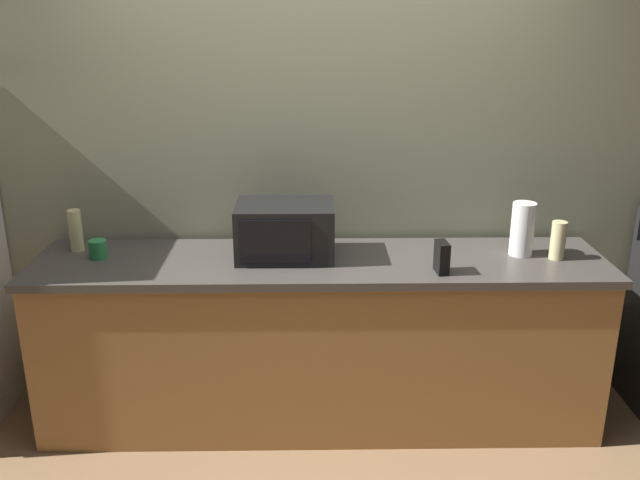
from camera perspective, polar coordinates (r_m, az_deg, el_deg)
ground_plane at (r=3.46m, az=0.11°, el=-18.14°), size 8.00×8.00×0.00m
back_wall at (r=3.64m, az=-0.11°, el=7.31°), size 6.40×0.10×2.70m
counter_run at (r=3.55m, az=0.00°, el=-8.40°), size 2.84×0.64×0.90m
microwave at (r=3.38m, az=-2.95°, el=0.81°), size 0.48×0.35×0.27m
paper_towel_roll at (r=3.54m, az=16.58°, el=0.88°), size 0.12×0.12×0.27m
cordless_phone at (r=3.23m, az=10.16°, el=-1.44°), size 0.06×0.11×0.15m
bottle_hand_soap at (r=3.55m, az=19.29°, el=-0.03°), size 0.07×0.07×0.19m
bottle_vinegar at (r=3.67m, az=-19.76°, el=0.75°), size 0.07×0.07×0.22m
mug_green at (r=3.55m, az=-18.09°, el=-0.74°), size 0.09×0.09×0.09m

